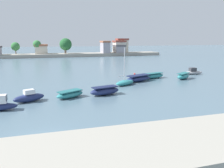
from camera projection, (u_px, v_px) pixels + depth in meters
ground_plane at (41, 143)px, 17.11m from camera, size 400.00×400.00×0.00m
moored_boat_2 at (29, 97)px, 28.09m from camera, size 4.01×2.73×1.50m
moored_boat_3 at (70, 94)px, 30.00m from camera, size 4.20×3.23×0.94m
moored_boat_4 at (105, 91)px, 31.47m from camera, size 4.58×2.60×1.16m
moored_boat_5 at (125, 82)px, 37.97m from camera, size 4.21×3.26×6.19m
moored_boat_6 at (139, 78)px, 41.33m from camera, size 5.83×3.83×1.15m
moored_boat_7 at (154, 76)px, 44.42m from camera, size 4.86×2.63×1.04m
moored_boat_8 at (183, 76)px, 43.67m from camera, size 4.18×3.42×1.16m
moored_boat_9 at (193, 72)px, 49.33m from camera, size 4.42×1.44×1.42m
mooring_buoy_1 at (135, 74)px, 48.51m from camera, size 0.42×0.42×0.42m
distant_shoreline at (56, 52)px, 95.08m from camera, size 101.25×8.73×7.57m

